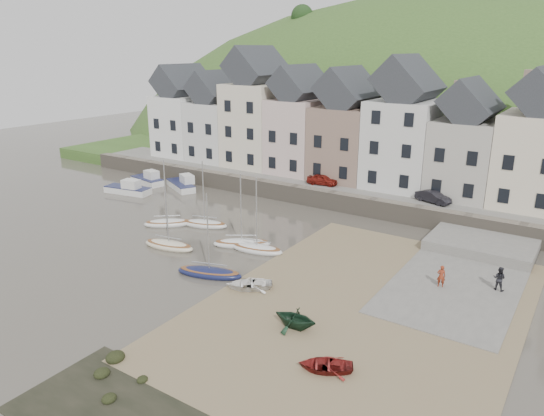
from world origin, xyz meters
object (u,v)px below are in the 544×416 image
Objects in this scene: person_red at (441,276)px; person_dark at (499,278)px; car_right at (433,197)px; rowboat_green at (295,317)px; sailboat_0 at (168,223)px; rowboat_red at (325,365)px; rowboat_white at (249,284)px; car_left at (322,180)px.

person_red is 3.72m from person_dark.
rowboat_green is at bearing -162.56° from car_right.
person_red is at bearing 2.52° from sailboat_0.
person_dark is 0.48× the size of car_right.
person_red is 15.16m from car_right.
person_dark is (3.34, 1.64, 0.05)m from person_red.
rowboat_red is at bearing 48.35° from rowboat_green.
rowboat_white is 22.45m from car_left.
car_left is (-11.18, 24.16, 1.43)m from rowboat_green.
person_red is (10.69, 7.28, 0.51)m from rowboat_white.
rowboat_green is at bearing 43.06° from person_red.
rowboat_white is at bearing 16.47° from person_red.
rowboat_white is at bearing -171.42° from car_left.
sailboat_0 is at bearing -151.59° from rowboat_white.
sailboat_0 reaches higher than person_dark.
rowboat_red is at bearing -155.33° from car_right.
car_right is (-2.71, 26.75, 1.82)m from rowboat_red.
rowboat_red is (3.32, -2.59, -0.39)m from rowboat_green.
car_left is at bearing 63.24° from sailboat_0.
person_dark is (5.53, 14.10, 0.60)m from rowboat_red.
rowboat_white is at bearing 39.28° from person_dark.
person_red is 0.47× the size of car_left.
sailboat_0 reaches higher than car_left.
car_left reaches higher than rowboat_red.
rowboat_green is 14.52m from person_dark.
car_left is at bearing -58.33° from person_red.
car_right is at bearing -96.96° from car_left.
sailboat_0 is 2.03× the size of rowboat_white.
person_dark is at bearing 85.12° from rowboat_white.
car_right is (-4.90, 14.29, 1.27)m from person_red.
car_right is at bearing 174.90° from rowboat_green.
person_dark is at bearing -128.03° from car_right.
sailboat_0 is 17.31m from car_left.
rowboat_white is 16.64m from person_dark.
rowboat_red is 12.67m from person_red.
person_dark is at bearing 138.78° from rowboat_green.
sailboat_0 reaches higher than car_right.
rowboat_red is 1.67× the size of person_dark.
sailboat_0 is 4.10× the size of person_red.
rowboat_green is 11.31m from person_red.
person_dark reaches higher than rowboat_red.
car_right is at bearing 127.66° from rowboat_white.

